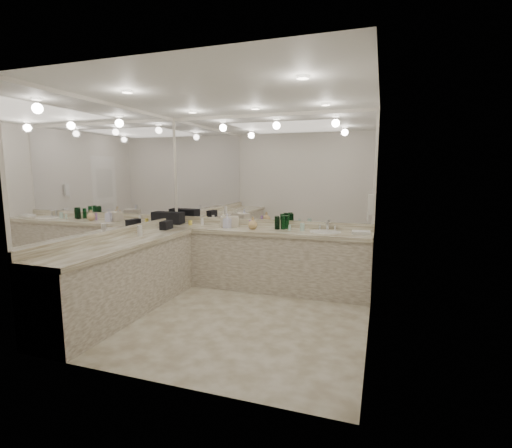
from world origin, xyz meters
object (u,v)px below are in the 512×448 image
(cream_cosmetic_case, at_px, (230,222))
(soap_bottle_b, at_px, (227,221))
(black_toiletry_bag, at_px, (173,218))
(soap_bottle_c, at_px, (253,223))
(sink, at_px, (325,232))
(wall_phone, at_px, (371,204))
(soap_bottle_a, at_px, (223,219))
(hand_towel, at_px, (361,232))

(cream_cosmetic_case, distance_m, soap_bottle_b, 0.13)
(black_toiletry_bag, distance_m, soap_bottle_c, 1.38)
(sink, height_order, black_toiletry_bag, black_toiletry_bag)
(wall_phone, distance_m, cream_cosmetic_case, 2.18)
(sink, bearing_deg, soap_bottle_a, 178.95)
(wall_phone, relative_size, soap_bottle_a, 1.10)
(soap_bottle_a, bearing_deg, wall_phone, -13.72)
(wall_phone, bearing_deg, black_toiletry_bag, 170.27)
(soap_bottle_b, height_order, soap_bottle_c, soap_bottle_b)
(hand_towel, bearing_deg, wall_phone, -76.42)
(hand_towel, height_order, soap_bottle_a, soap_bottle_a)
(soap_bottle_b, xyz_separation_m, soap_bottle_c, (0.40, 0.03, -0.02))
(soap_bottle_a, bearing_deg, cream_cosmetic_case, 11.19)
(wall_phone, relative_size, hand_towel, 0.98)
(cream_cosmetic_case, xyz_separation_m, hand_towel, (1.95, -0.05, -0.06))
(hand_towel, distance_m, soap_bottle_a, 2.05)
(wall_phone, xyz_separation_m, hand_towel, (-0.12, 0.50, -0.43))
(sink, height_order, wall_phone, wall_phone)
(black_toiletry_bag, distance_m, hand_towel, 2.92)
(hand_towel, xyz_separation_m, soap_bottle_b, (-1.94, -0.08, 0.09))
(hand_towel, bearing_deg, cream_cosmetic_case, 178.64)
(soap_bottle_a, relative_size, soap_bottle_c, 1.21)
(sink, distance_m, soap_bottle_c, 1.06)
(hand_towel, bearing_deg, soap_bottle_c, -178.01)
(black_toiletry_bag, bearing_deg, hand_towel, -0.41)
(soap_bottle_a, bearing_deg, hand_towel, -0.78)
(black_toiletry_bag, xyz_separation_m, hand_towel, (2.92, -0.02, -0.07))
(soap_bottle_c, bearing_deg, soap_bottle_b, -176.34)
(sink, xyz_separation_m, soap_bottle_b, (-1.46, -0.08, 0.11))
(wall_phone, height_order, soap_bottle_b, wall_phone)
(black_toiletry_bag, bearing_deg, sink, -0.51)
(black_toiletry_bag, bearing_deg, cream_cosmetic_case, 1.51)
(soap_bottle_b, bearing_deg, black_toiletry_bag, 174.20)
(soap_bottle_a, distance_m, soap_bottle_b, 0.15)
(soap_bottle_c, bearing_deg, sink, 2.85)
(wall_phone, height_order, soap_bottle_a, wall_phone)
(cream_cosmetic_case, bearing_deg, soap_bottle_a, 171.77)
(hand_towel, relative_size, soap_bottle_c, 1.35)
(black_toiletry_bag, relative_size, cream_cosmetic_case, 1.16)
(black_toiletry_bag, relative_size, hand_towel, 1.28)
(hand_towel, bearing_deg, soap_bottle_b, -177.67)
(cream_cosmetic_case, bearing_deg, soap_bottle_b, -104.15)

